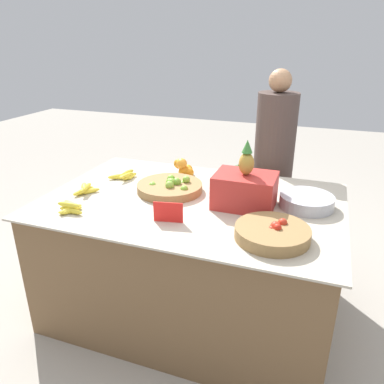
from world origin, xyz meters
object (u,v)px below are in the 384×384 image
at_px(lime_bowl, 170,187).
at_px(produce_crate, 245,188).
at_px(price_sign, 168,212).
at_px(tomato_basket, 273,233).
at_px(metal_bowl, 307,201).
at_px(vendor_person, 272,177).

distance_m(lime_bowl, produce_crate, 0.50).
bearing_deg(price_sign, tomato_basket, -11.13).
bearing_deg(lime_bowl, tomato_basket, -29.12).
bearing_deg(metal_bowl, tomato_basket, -106.14).
height_order(tomato_basket, metal_bowl, tomato_basket).
distance_m(produce_crate, vendor_person, 0.86).
xyz_separation_m(lime_bowl, tomato_basket, (0.70, -0.39, 0.00)).
height_order(price_sign, produce_crate, produce_crate).
distance_m(tomato_basket, price_sign, 0.55).
bearing_deg(price_sign, produce_crate, 33.90).
xyz_separation_m(tomato_basket, vendor_person, (-0.17, 1.17, -0.14)).
distance_m(tomato_basket, metal_bowl, 0.46).
bearing_deg(produce_crate, price_sign, -134.53).
bearing_deg(lime_bowl, vendor_person, 55.58).
distance_m(metal_bowl, vendor_person, 0.80).
height_order(metal_bowl, vendor_person, vendor_person).
bearing_deg(produce_crate, vendor_person, 87.05).
relative_size(tomato_basket, metal_bowl, 1.18).
xyz_separation_m(lime_bowl, vendor_person, (0.53, 0.78, -0.13)).
relative_size(lime_bowl, metal_bowl, 1.34).
bearing_deg(tomato_basket, vendor_person, 98.25).
xyz_separation_m(tomato_basket, produce_crate, (-0.21, 0.33, 0.08)).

